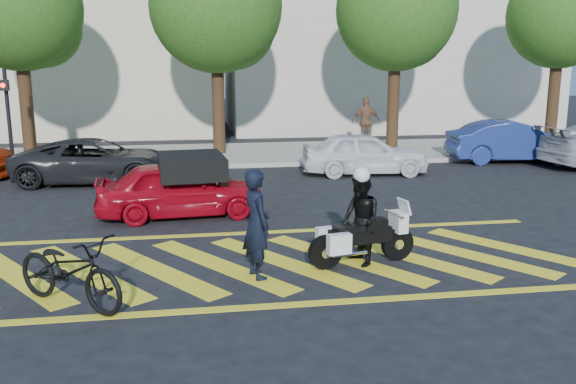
{
  "coord_description": "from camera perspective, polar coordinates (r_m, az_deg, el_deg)",
  "views": [
    {
      "loc": [
        -1.04,
        -10.0,
        3.46
      ],
      "look_at": [
        0.72,
        0.9,
        1.05
      ],
      "focal_mm": 38.0,
      "sensor_mm": 36.0,
      "label": 1
    }
  ],
  "objects": [
    {
      "name": "parked_mid_left",
      "position": [
        18.22,
        -17.52,
        2.8
      ],
      "size": [
        4.68,
        2.44,
        1.26
      ],
      "primitive_type": "imported",
      "rotation": [
        0.0,
        0.0,
        1.49
      ],
      "color": "black",
      "rests_on": "ground"
    },
    {
      "name": "signal_pole",
      "position": [
        20.54,
        -24.76,
        6.89
      ],
      "size": [
        0.28,
        0.43,
        3.2
      ],
      "color": "black",
      "rests_on": "ground"
    },
    {
      "name": "red_convertible",
      "position": [
        13.81,
        -10.04,
        0.3
      ],
      "size": [
        3.82,
        1.8,
        1.26
      ],
      "primitive_type": "imported",
      "rotation": [
        0.0,
        0.0,
        1.66
      ],
      "color": "#AC0717",
      "rests_on": "ground"
    },
    {
      "name": "building_right",
      "position": [
        32.65,
        9.09,
        15.74
      ],
      "size": [
        16.0,
        8.0,
        11.0
      ],
      "primitive_type": "cube",
      "color": "beige",
      "rests_on": "ground"
    },
    {
      "name": "parked_mid_right",
      "position": [
        18.76,
        7.16,
        3.61
      ],
      "size": [
        3.94,
        1.82,
        1.31
      ],
      "primitive_type": "imported",
      "rotation": [
        0.0,
        0.0,
        1.5
      ],
      "color": "white",
      "rests_on": "ground"
    },
    {
      "name": "ground",
      "position": [
        10.63,
        -3.1,
        -6.7
      ],
      "size": [
        90.0,
        90.0,
        0.0
      ],
      "primitive_type": "plane",
      "color": "black",
      "rests_on": "ground"
    },
    {
      "name": "tree_far_right",
      "position": [
        26.26,
        24.31,
        14.5
      ],
      "size": [
        4.0,
        4.0,
        7.1
      ],
      "color": "black",
      "rests_on": "ground"
    },
    {
      "name": "pedestrian_right",
      "position": [
        24.16,
        7.31,
        6.58
      ],
      "size": [
        1.12,
        0.5,
        1.88
      ],
      "primitive_type": "imported",
      "rotation": [
        0.0,
        0.0,
        3.11
      ],
      "color": "brown",
      "rests_on": "sidewalk"
    },
    {
      "name": "crosswalk",
      "position": [
        10.62,
        -3.31,
        -6.69
      ],
      "size": [
        12.33,
        4.0,
        0.01
      ],
      "color": "yellow",
      "rests_on": "ground"
    },
    {
      "name": "sidewalk",
      "position": [
        22.28,
        -6.41,
        3.49
      ],
      "size": [
        60.0,
        5.0,
        0.15
      ],
      "primitive_type": "cube",
      "color": "#9E998E",
      "rests_on": "ground"
    },
    {
      "name": "police_motorcycle",
      "position": [
        10.5,
        6.83,
        -4.29
      ],
      "size": [
        1.96,
        0.8,
        0.87
      ],
      "rotation": [
        0.0,
        0.0,
        0.2
      ],
      "color": "black",
      "rests_on": "ground"
    },
    {
      "name": "parked_right",
      "position": [
        22.24,
        20.28,
        4.45
      ],
      "size": [
        4.47,
        2.03,
        1.42
      ],
      "primitive_type": "imported",
      "rotation": [
        0.0,
        0.0,
        1.45
      ],
      "color": "navy",
      "rests_on": "ground"
    },
    {
      "name": "tree_left",
      "position": [
        22.75,
        -23.59,
        15.19
      ],
      "size": [
        4.2,
        4.2,
        7.26
      ],
      "color": "black",
      "rests_on": "ground"
    },
    {
      "name": "bicycle",
      "position": [
        9.23,
        -19.77,
        -6.9
      ],
      "size": [
        2.03,
        1.85,
        1.07
      ],
      "primitive_type": "imported",
      "rotation": [
        0.0,
        0.0,
        0.88
      ],
      "color": "black",
      "rests_on": "ground"
    },
    {
      "name": "officer_bike",
      "position": [
        9.73,
        -2.97,
        -3.01
      ],
      "size": [
        0.6,
        0.74,
        1.78
      ],
      "primitive_type": "imported",
      "rotation": [
        0.0,
        0.0,
        1.86
      ],
      "color": "black",
      "rests_on": "ground"
    },
    {
      "name": "building_left",
      "position": [
        31.81,
        -22.53,
        14.18
      ],
      "size": [
        16.0,
        8.0,
        10.0
      ],
      "primitive_type": "cube",
      "color": "beige",
      "rests_on": "ground"
    },
    {
      "name": "tree_right",
      "position": [
        23.41,
        10.37,
        16.0
      ],
      "size": [
        4.4,
        4.4,
        7.41
      ],
      "color": "black",
      "rests_on": "ground"
    },
    {
      "name": "tree_center",
      "position": [
        22.15,
        -6.4,
        16.47
      ],
      "size": [
        4.6,
        4.6,
        7.56
      ],
      "color": "black",
      "rests_on": "ground"
    },
    {
      "name": "officer_moto",
      "position": [
        10.42,
        6.79,
        -2.62
      ],
      "size": [
        0.74,
        0.87,
        1.58
      ],
      "primitive_type": "imported",
      "rotation": [
        0.0,
        0.0,
        -1.37
      ],
      "color": "black",
      "rests_on": "ground"
    }
  ]
}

